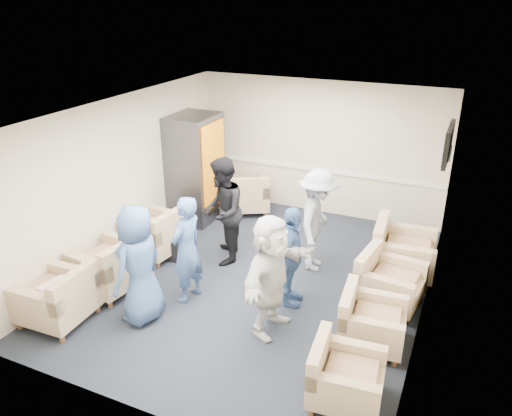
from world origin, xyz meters
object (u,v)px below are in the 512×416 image
at_px(person_back_left, 222,211).
at_px(person_mid_right, 291,257).
at_px(person_back_right, 317,221).
at_px(armchair_right_midfar, 386,283).
at_px(person_front_left, 139,265).
at_px(person_front_right, 271,275).
at_px(armchair_corner, 246,196).
at_px(vending_machine, 195,168).
at_px(armchair_right_near, 342,378).
at_px(person_mid_left, 187,250).
at_px(armchair_left_near, 60,299).
at_px(armchair_right_far, 400,253).
at_px(armchair_left_mid, 112,267).
at_px(armchair_right_midnear, 368,323).
at_px(armchair_left_far, 158,235).

bearing_deg(person_back_left, person_mid_right, 40.26).
bearing_deg(person_back_right, armchair_right_midfar, -121.17).
distance_m(person_front_left, person_front_right, 1.79).
height_order(armchair_corner, vending_machine, vending_machine).
distance_m(armchair_right_near, person_mid_left, 2.86).
xyz_separation_m(armchair_right_midfar, armchair_corner, (-3.26, 2.17, 0.02)).
distance_m(armchair_left_near, vending_machine, 3.86).
height_order(armchair_right_far, person_mid_right, person_mid_right).
relative_size(armchair_left_mid, armchair_right_midnear, 1.22).
height_order(armchair_left_far, person_mid_left, person_mid_left).
height_order(armchair_left_mid, armchair_right_midnear, armchair_left_mid).
relative_size(armchair_left_mid, armchair_left_far, 1.03).
relative_size(armchair_left_near, person_front_left, 0.54).
relative_size(armchair_right_far, person_mid_left, 0.62).
bearing_deg(armchair_right_midfar, armchair_right_far, 5.59).
bearing_deg(person_mid_left, armchair_left_near, -38.98).
xyz_separation_m(armchair_left_mid, armchair_right_midnear, (3.84, 0.30, -0.05)).
xyz_separation_m(armchair_corner, person_front_right, (1.96, -3.41, 0.48)).
bearing_deg(armchair_right_midnear, person_front_right, 95.45).
distance_m(armchair_left_near, armchair_right_midfar, 4.60).
bearing_deg(armchair_right_near, armchair_left_mid, 72.75).
distance_m(armchair_left_mid, person_back_right, 3.27).
distance_m(armchair_right_midnear, person_mid_left, 2.70).
bearing_deg(person_front_left, person_front_right, 110.46).
bearing_deg(person_front_right, vending_machine, 52.04).
height_order(armchair_right_midfar, vending_machine, vending_machine).
xyz_separation_m(armchair_right_far, person_mid_left, (-2.72, -2.00, 0.44)).
xyz_separation_m(armchair_left_near, armchair_right_far, (4.03, 3.21, 0.02)).
bearing_deg(armchair_corner, person_back_right, 112.96).
relative_size(armchair_left_mid, armchair_corner, 0.86).
bearing_deg(armchair_corner, armchair_right_midnear, 106.72).
bearing_deg(person_back_right, armchair_right_near, -162.79).
distance_m(armchair_right_midfar, person_back_right, 1.48).
relative_size(person_front_left, person_back_left, 0.94).
relative_size(armchair_right_midfar, armchair_corner, 0.78).
height_order(armchair_left_near, person_front_right, person_front_right).
bearing_deg(vending_machine, person_back_right, -18.67).
height_order(armchair_left_far, armchair_right_far, armchair_right_far).
relative_size(armchair_right_near, armchair_right_far, 0.83).
bearing_deg(armchair_right_midnear, armchair_left_far, 71.61).
bearing_deg(armchair_corner, armchair_left_mid, 51.30).
bearing_deg(person_mid_right, person_front_right, 169.51).
relative_size(armchair_right_near, armchair_right_midfar, 0.88).
xyz_separation_m(armchair_right_midnear, armchair_right_far, (0.07, 1.96, 0.06)).
xyz_separation_m(armchair_left_near, person_front_right, (2.70, 1.02, 0.48)).
bearing_deg(armchair_right_near, armchair_right_midnear, -7.76).
height_order(armchair_right_midfar, armchair_corner, armchair_corner).
xyz_separation_m(armchair_corner, person_mid_right, (1.99, -2.73, 0.40)).
bearing_deg(armchair_left_near, armchair_right_far, 126.51).
xyz_separation_m(armchair_left_near, armchair_right_midfar, (4.00, 2.27, -0.01)).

